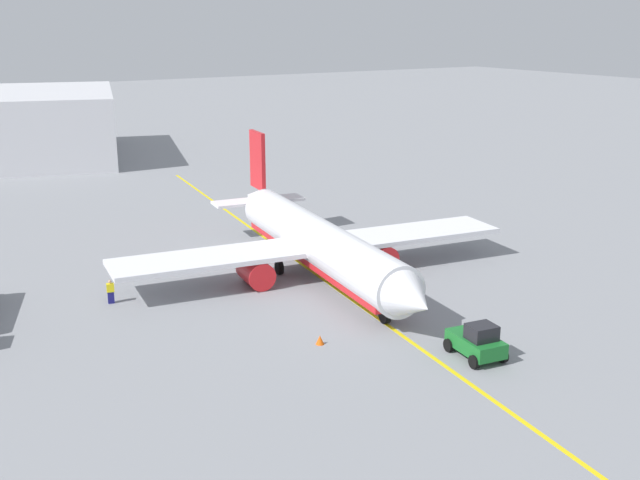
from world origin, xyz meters
TOP-DOWN VIEW (x-y plane):
  - ground_plane at (0.00, 0.00)m, footprint 400.00×400.00m
  - airplane at (-0.52, 0.07)m, footprint 32.61×31.88m
  - pushback_tug at (17.48, 0.08)m, footprint 3.82×2.71m
  - refueling_worker at (-2.88, -15.51)m, footprint 0.47×0.59m
  - safety_cone_nose at (10.98, -6.78)m, footprint 0.53×0.53m
  - distant_hangar at (-66.98, -5.43)m, footprint 34.41×27.35m
  - taxi_line_marking at (0.00, 0.00)m, footprint 88.80×11.89m

SIDE VIEW (x-z plane):
  - ground_plane at x=0.00m, z-range 0.00..0.00m
  - taxi_line_marking at x=0.00m, z-range 0.00..0.01m
  - safety_cone_nose at x=10.98m, z-range 0.00..0.58m
  - refueling_worker at x=-2.88m, z-range -0.03..1.68m
  - pushback_tug at x=17.48m, z-range -0.09..2.11m
  - airplane at x=-0.52m, z-range -2.18..7.36m
  - distant_hangar at x=-66.98m, z-range -0.01..9.49m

